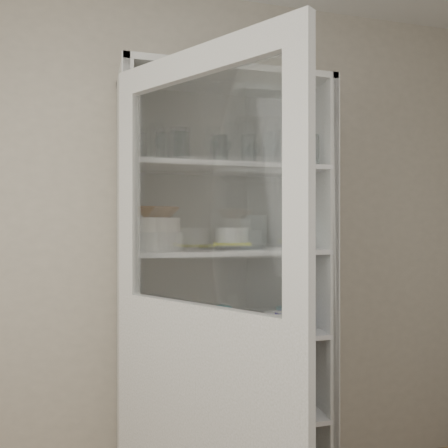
{
  "coord_description": "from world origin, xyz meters",
  "views": [
    {
      "loc": [
        -0.44,
        -0.94,
        1.38
      ],
      "look_at": [
        0.2,
        1.27,
        1.38
      ],
      "focal_mm": 38.0,
      "sensor_mm": 36.0,
      "label": 1
    }
  ],
  "objects": [
    {
      "name": "teal_jar",
      "position": [
        0.2,
        1.28,
        0.92
      ],
      "size": [
        0.09,
        0.09,
        0.11
      ],
      "color": "teal",
      "rests_on": "shelf_mugs"
    },
    {
      "name": "cupboard_door",
      "position": [
        -0.06,
        0.67,
        0.87
      ],
      "size": [
        0.51,
        0.78,
        2.0
      ],
      "rotation": [
        0.0,
        0.0,
        -1.01
      ],
      "color": "#B2B3A6",
      "rests_on": "floor"
    },
    {
      "name": "tumbler_4",
      "position": [
        0.46,
        1.12,
        1.74
      ],
      "size": [
        0.08,
        0.08,
        0.16
      ],
      "primitive_type": "cylinder",
      "rotation": [
        0.0,
        0.0,
        -0.02
      ],
      "color": "silver",
      "rests_on": "shelf_glass"
    },
    {
      "name": "plate_stack_back",
      "position": [
        -0.07,
        1.39,
        1.3
      ],
      "size": [
        0.19,
        0.19,
        0.08
      ],
      "primitive_type": "cylinder",
      "color": "silver",
      "rests_on": "shelf_plates"
    },
    {
      "name": "goblet_3",
      "position": [
        0.51,
        1.39,
        1.75
      ],
      "size": [
        0.08,
        0.08,
        0.18
      ],
      "primitive_type": null,
      "color": "silver",
      "rests_on": "shelf_glass"
    },
    {
      "name": "tumbler_7",
      "position": [
        -0.21,
        1.29,
        1.73
      ],
      "size": [
        0.08,
        0.08,
        0.14
      ],
      "primitive_type": "cylinder",
      "rotation": [
        0.0,
        0.0,
        0.14
      ],
      "color": "silver",
      "rests_on": "shelf_glass"
    },
    {
      "name": "white_ramekin",
      "position": [
        0.24,
        1.29,
        1.33
      ],
      "size": [
        0.22,
        0.22,
        0.07
      ],
      "primitive_type": "cylinder",
      "rotation": [
        0.0,
        0.0,
        -0.37
      ],
      "color": "silver",
      "rests_on": "yellow_trivet"
    },
    {
      "name": "tumbler_8",
      "position": [
        -0.09,
        1.29,
        1.74
      ],
      "size": [
        0.1,
        0.1,
        0.15
      ],
      "primitive_type": "cylinder",
      "rotation": [
        0.0,
        0.0,
        0.42
      ],
      "color": "silver",
      "rests_on": "shelf_glass"
    },
    {
      "name": "grey_bowl_stack",
      "position": [
        0.59,
        1.27,
        1.34
      ],
      "size": [
        0.13,
        0.13,
        0.16
      ],
      "primitive_type": "cylinder",
      "color": "#A8BBBE",
      "rests_on": "shelf_plates"
    },
    {
      "name": "tin_box",
      "position": [
        0.48,
        1.27,
        0.49
      ],
      "size": [
        0.19,
        0.14,
        0.06
      ],
      "primitive_type": "cube",
      "rotation": [
        0.0,
        0.0,
        -0.05
      ],
      "color": "gray",
      "rests_on": "shelf_bot"
    },
    {
      "name": "goblet_1",
      "position": [
        0.23,
        1.36,
        1.75
      ],
      "size": [
        0.08,
        0.08,
        0.17
      ],
      "primitive_type": null,
      "color": "silver",
      "rests_on": "shelf_glass"
    },
    {
      "name": "mug_blue",
      "position": [
        0.49,
        1.18,
        0.91
      ],
      "size": [
        0.15,
        0.15,
        0.09
      ],
      "primitive_type": "imported",
      "rotation": [
        0.0,
        0.0,
        0.33
      ],
      "color": "#17139A",
      "rests_on": "shelf_mugs"
    },
    {
      "name": "glass_platter",
      "position": [
        0.24,
        1.29,
        1.27
      ],
      "size": [
        0.33,
        0.33,
        0.02
      ],
      "primitive_type": "cylinder",
      "rotation": [
        0.0,
        0.0,
        0.01
      ],
      "color": "silver",
      "rests_on": "shelf_plates"
    },
    {
      "name": "pantry_cabinet",
      "position": [
        0.2,
        1.34,
        0.94
      ],
      "size": [
        1.0,
        0.45,
        2.1
      ],
      "color": "#B2B3A6",
      "rests_on": "floor"
    },
    {
      "name": "goblet_0",
      "position": [
        -0.09,
        1.38,
        1.75
      ],
      "size": [
        0.08,
        0.08,
        0.18
      ],
      "primitive_type": null,
      "color": "silver",
      "rests_on": "shelf_glass"
    },
    {
      "name": "goblet_2",
      "position": [
        0.39,
        1.37,
        1.74
      ],
      "size": [
        0.07,
        0.07,
        0.16
      ],
      "primitive_type": null,
      "color": "silver",
      "rests_on": "shelf_glass"
    },
    {
      "name": "tumbler_9",
      "position": [
        0.18,
        1.26,
        1.74
      ],
      "size": [
        0.09,
        0.09,
        0.15
      ],
      "primitive_type": "cylinder",
      "rotation": [
        0.0,
        0.0,
        -0.22
      ],
      "color": "silver",
      "rests_on": "shelf_glass"
    },
    {
      "name": "tumbler_11",
      "position": [
        0.17,
        1.3,
        1.74
      ],
      "size": [
        0.09,
        0.09,
        0.15
      ],
      "primitive_type": "cylinder",
      "rotation": [
        0.0,
        0.0,
        -0.18
      ],
      "color": "silver",
      "rests_on": "shelf_glass"
    },
    {
      "name": "cream_dish",
      "position": [
        0.09,
        1.25,
        0.5
      ],
      "size": [
        0.33,
        0.33,
        0.08
      ],
      "primitive_type": "imported",
      "rotation": [
        0.0,
        0.0,
        -0.41
      ],
      "color": "white",
      "rests_on": "shelf_bot"
    },
    {
      "name": "mug_teal",
      "position": [
        0.55,
        1.34,
        0.91
      ],
      "size": [
        0.12,
        0.12,
        0.09
      ],
      "primitive_type": "imported",
      "rotation": [
        0.0,
        0.0,
        0.29
      ],
      "color": "teal",
      "rests_on": "shelf_mugs"
    },
    {
      "name": "terracotta_bowl",
      "position": [
        -0.13,
        1.22,
        1.44
      ],
      "size": [
        0.26,
        0.26,
        0.05
      ],
      "primitive_type": "imported",
      "rotation": [
        0.0,
        0.0,
        -0.33
      ],
      "color": "brown",
      "rests_on": "cream_bowl"
    },
    {
      "name": "tumbler_0",
      "position": [
        -0.06,
        1.17,
        1.73
      ],
      "size": [
        0.08,
        0.08,
        0.14
      ],
      "primitive_type": "cylinder",
      "rotation": [
        0.0,
        0.0,
        0.21
      ],
      "color": "silver",
      "rests_on": "shelf_glass"
    },
    {
      "name": "wall_back",
      "position": [
        0.0,
        1.5,
        1.3
      ],
      "size": [
        3.6,
        0.02,
        2.6
      ],
      "primitive_type": "cube",
      "color": "#BBB1A0",
      "rests_on": "ground"
    },
    {
      "name": "yellow_trivet",
      "position": [
        0.24,
        1.29,
        1.29
      ],
      "size": [
        0.22,
        0.22,
        0.01
      ],
      "primitive_type": "cube",
      "rotation": [
        0.0,
        0.0,
        -0.26
      ],
      "color": "yellow",
      "rests_on": "glass_platter"
    },
    {
      "name": "mug_white",
      "position": [
        0.41,
        1.14,
        0.91
      ],
      "size": [
        0.13,
        0.13,
        0.1
      ],
      "primitive_type": "imported",
      "rotation": [
        0.0,
        0.0,
        0.14
      ],
      "color": "silver",
      "rests_on": "shelf_mugs"
    },
    {
      "name": "measuring_cups",
      "position": [
        0.01,
        1.18,
        0.88
      ],
      "size": [
        0.09,
        0.09,
        0.04
      ],
      "primitive_type": "cylinder",
      "color": "#BABBBF",
      "rests_on": "shelf_mugs"
    },
    {
      "name": "tumbler_10",
      "position": [
        0.19,
        1.29,
        1.74
      ],
      "size": [
        0.08,
        0.08,
        0.16
      ],
      "primitive_type": "cylinder",
      "rotation": [
        0.0,
        0.0,
        0.0
      ],
      "color": "silver",
      "rests_on": "shelf_glass"
    },
    {
      "name": "white_canister",
      "position": [
        -0.21,
        1.32,
        0.92
      ],
      "size": [
        0.12,
        0.12,
        0.12
      ],
      "primitive_type": "cylinder",
      "rotation": [
        0.0,
        0.0,
        0.22
      ],
      "color": "silver",
      "rests_on": "shelf_mugs"
    },
    {
      "name": "tumbler_6",
      "position": [
        0.61,
        1.15,
        1.74
      ],
      "size": [
        0.09,
        0.09,
        0.15
      ],
      "primitive_type": "cylinder",
      "rotation": [
        0.0,
        0.0,
        -0.26
      ],
      "color": "silver",
      "rests_on": "shelf_glass"
    },
    {
      "name": "cream_bowl",
      "position": [
        -0.13,
        1.22,
        1.38
      ],
      "size": [
        0.22,
        0.22,
        0.07
      ],
      "primitive_type": "cylinder",
      "rotation": [
        0.0,
        0.0,
        0.03
      ],
      "color": "white",
      "rests_on": "plate_stack_front"
    },
    {
      "name": "tumbler_2",
      "position": [
        -0.03,
        1.13,
        1.73
      ],
      "size": [
        0.08,
        0.08,
        0.13
      ],
      "primitive_type": "cylinder",
      "rotation": [
        0.0,
        0.0,
        0.23
      ],
      "color": "silver",
      "rests_on": "shelf_glass"
    },
    {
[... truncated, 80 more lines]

